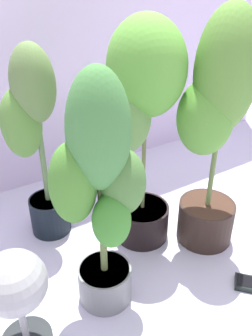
{
  "coord_description": "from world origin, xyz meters",
  "views": [
    {
      "loc": [
        -0.75,
        -1.0,
        1.18
      ],
      "look_at": [
        -0.08,
        0.08,
        0.43
      ],
      "focal_mm": 38.07,
      "sensor_mm": 36.0,
      "label": 1
    }
  ],
  "objects_px": {
    "potted_plant_back_left": "(35,135)",
    "hygrometer_box": "(245,283)",
    "potted_plant_center": "(141,113)",
    "potted_plant_front_right": "(216,122)",
    "floor_fan": "(15,288)",
    "potted_plant_front_left": "(101,189)"
  },
  "relations": [
    {
      "from": "potted_plant_front_left",
      "to": "potted_plant_center",
      "type": "bearing_deg",
      "value": 37.0
    },
    {
      "from": "potted_plant_front_left",
      "to": "hygrometer_box",
      "type": "bearing_deg",
      "value": -26.32
    },
    {
      "from": "hygrometer_box",
      "to": "potted_plant_front_right",
      "type": "bearing_deg",
      "value": 129.0
    },
    {
      "from": "potted_plant_front_right",
      "to": "potted_plant_back_left",
      "type": "bearing_deg",
      "value": 143.67
    },
    {
      "from": "potted_plant_front_left",
      "to": "potted_plant_back_left",
      "type": "bearing_deg",
      "value": 94.92
    },
    {
      "from": "potted_plant_back_left",
      "to": "potted_plant_front_left",
      "type": "relative_size",
      "value": 0.98
    },
    {
      "from": "potted_plant_center",
      "to": "potted_plant_front_right",
      "type": "height_order",
      "value": "potted_plant_front_right"
    },
    {
      "from": "potted_plant_back_left",
      "to": "potted_plant_center",
      "type": "relative_size",
      "value": 0.89
    },
    {
      "from": "potted_plant_front_right",
      "to": "floor_fan",
      "type": "relative_size",
      "value": 2.59
    },
    {
      "from": "hygrometer_box",
      "to": "floor_fan",
      "type": "xyz_separation_m",
      "value": [
        -0.86,
        0.23,
        0.27
      ]
    },
    {
      "from": "potted_plant_back_left",
      "to": "hygrometer_box",
      "type": "distance_m",
      "value": 1.09
    },
    {
      "from": "potted_plant_back_left",
      "to": "potted_plant_center",
      "type": "height_order",
      "value": "potted_plant_center"
    },
    {
      "from": "potted_plant_front_right",
      "to": "potted_plant_front_left",
      "type": "bearing_deg",
      "value": -173.3
    },
    {
      "from": "potted_plant_back_left",
      "to": "hygrometer_box",
      "type": "xyz_separation_m",
      "value": [
        0.57,
        -0.78,
        -0.51
      ]
    },
    {
      "from": "potted_plant_center",
      "to": "floor_fan",
      "type": "distance_m",
      "value": 0.79
    },
    {
      "from": "potted_plant_center",
      "to": "potted_plant_front_right",
      "type": "xyz_separation_m",
      "value": [
        0.25,
        -0.17,
        -0.03
      ]
    },
    {
      "from": "potted_plant_center",
      "to": "potted_plant_front_right",
      "type": "relative_size",
      "value": 0.96
    },
    {
      "from": "potted_plant_back_left",
      "to": "potted_plant_front_right",
      "type": "height_order",
      "value": "potted_plant_front_right"
    },
    {
      "from": "hygrometer_box",
      "to": "floor_fan",
      "type": "relative_size",
      "value": 0.28
    },
    {
      "from": "potted_plant_center",
      "to": "potted_plant_front_left",
      "type": "xyz_separation_m",
      "value": [
        -0.32,
        -0.24,
        -0.12
      ]
    },
    {
      "from": "potted_plant_center",
      "to": "floor_fan",
      "type": "bearing_deg",
      "value": -157.54
    },
    {
      "from": "potted_plant_front_right",
      "to": "potted_plant_front_left",
      "type": "relative_size",
      "value": 1.14
    }
  ]
}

